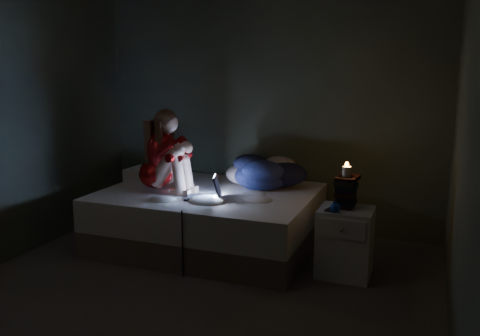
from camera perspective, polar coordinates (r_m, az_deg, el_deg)
The scene contains 13 objects.
floor at distance 3.82m, azimuth -6.31°, elevation -14.78°, with size 3.60×3.80×0.02m, color #37312D.
wall_back at distance 5.21m, azimuth 3.10°, elevation 7.28°, with size 3.60×0.02×2.60m, color #373D31.
wall_right at distance 3.06m, azimuth 24.84°, elevation 3.44°, with size 0.02×3.80×2.60m, color #373D31.
bed at distance 4.76m, azimuth -3.57°, elevation -5.77°, with size 1.95×1.46×0.54m, color beige, non-canonical shape.
pillow at distance 5.15m, azimuth -10.22°, elevation -0.80°, with size 0.45×0.32×0.13m, color silver.
woman at distance 4.69m, azimuth -9.68°, elevation 2.04°, with size 0.48×0.31×0.77m, color #8B0200, non-canonical shape.
laptop at distance 4.40m, azimuth -4.34°, elevation -2.12°, with size 0.31×0.22×0.22m, color black, non-canonical shape.
clothes_pile at distance 4.77m, azimuth 2.50°, elevation -0.28°, with size 0.57×0.46×0.34m, color navy, non-canonical shape.
nightstand at distance 4.17m, azimuth 11.92°, elevation -8.31°, with size 0.42×0.38×0.56m, color silver.
book_stack at distance 4.11m, azimuth 12.00°, elevation -2.79°, with size 0.19×0.25×0.23m, color black, non-canonical shape.
candle at distance 4.08m, azimuth 12.08°, elevation -0.68°, with size 0.07×0.07×0.08m, color beige.
phone at distance 4.02m, azimuth 10.47°, elevation -4.66°, with size 0.07×0.14×0.01m, color black.
blue_orb at distance 3.95m, azimuth 10.85°, elevation -4.48°, with size 0.08×0.08×0.08m, color navy.
Camera 1 is at (1.60, -3.03, 1.66)m, focal length 37.28 mm.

